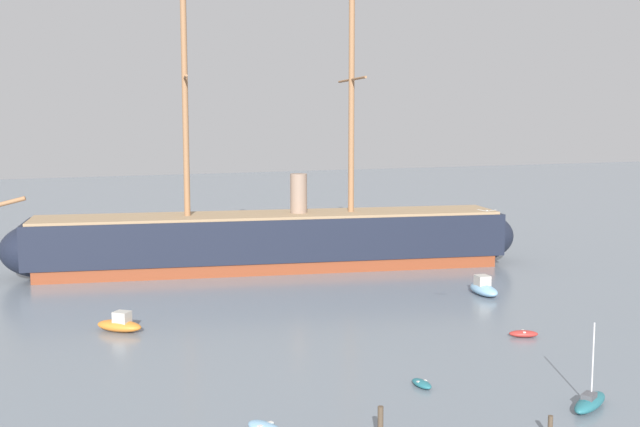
% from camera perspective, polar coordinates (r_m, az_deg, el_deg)
% --- Properties ---
extents(tall_ship, '(62.31, 17.42, 30.19)m').
position_cam_1_polar(tall_ship, '(88.28, -3.54, -1.93)').
color(tall_ship, brown).
rests_on(tall_ship, ground).
extents(sailboat_foreground_right, '(4.01, 3.01, 5.14)m').
position_cam_1_polar(sailboat_foreground_right, '(50.19, 18.86, -12.70)').
color(sailboat_foreground_right, '#236670').
rests_on(sailboat_foreground_right, ground).
extents(dinghy_near_centre, '(0.94, 1.93, 0.44)m').
position_cam_1_polar(dinghy_near_centre, '(51.61, 7.33, -12.06)').
color(dinghy_near_centre, '#236670').
rests_on(dinghy_near_centre, ground).
extents(dinghy_mid_right, '(2.42, 1.82, 0.53)m').
position_cam_1_polar(dinghy_mid_right, '(64.00, 14.45, -8.38)').
color(dinghy_mid_right, '#B22D28').
rests_on(dinghy_mid_right, ground).
extents(motorboat_alongside_bow, '(4.03, 3.81, 1.65)m').
position_cam_1_polar(motorboat_alongside_bow, '(65.43, -14.22, -7.75)').
color(motorboat_alongside_bow, orange).
rests_on(motorboat_alongside_bow, ground).
extents(motorboat_alongside_stern, '(2.28, 4.57, 1.85)m').
position_cam_1_polar(motorboat_alongside_stern, '(77.53, 11.69, -5.29)').
color(motorboat_alongside_stern, '#7FB2D6').
rests_on(motorboat_alongside_stern, ground).
extents(motorboat_far_right, '(3.16, 3.00, 1.29)m').
position_cam_1_polar(motorboat_far_right, '(94.52, 11.25, -3.17)').
color(motorboat_far_right, gold).
rests_on(motorboat_far_right, ground).
extents(motorboat_distant_centre, '(4.13, 4.84, 1.92)m').
position_cam_1_polar(motorboat_distant_centre, '(97.72, -5.86, -2.60)').
color(motorboat_distant_centre, silver).
rests_on(motorboat_distant_centre, ground).
extents(mooring_piling_right_pair, '(0.27, 0.27, 1.30)m').
position_cam_1_polar(mooring_piling_right_pair, '(45.16, 16.25, -14.58)').
color(mooring_piling_right_pair, '#4C3D2D').
rests_on(mooring_piling_right_pair, ground).
extents(seagull_in_flight, '(1.16, 0.79, 0.14)m').
position_cam_1_polar(seagull_in_flight, '(55.84, 11.93, 0.22)').
color(seagull_in_flight, silver).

